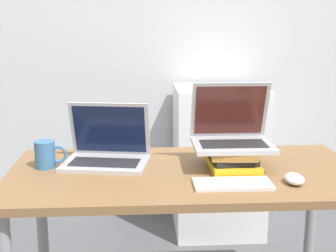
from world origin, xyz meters
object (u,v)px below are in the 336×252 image
(laptop_left, at_px, (107,152))
(mug, at_px, (46,154))
(laptop_on_books, at_px, (232,133))
(mini_fridge, at_px, (218,160))
(wireless_keyboard, at_px, (233,184))
(mouse, at_px, (294,179))
(book_stack, at_px, (232,158))

(laptop_left, distance_m, mug, 0.24)
(laptop_on_books, bearing_deg, laptop_left, 173.14)
(laptop_left, relative_size, mini_fridge, 0.40)
(wireless_keyboard, xyz_separation_m, mouse, (0.23, 0.01, 0.01))
(mouse, relative_size, mug, 0.78)
(wireless_keyboard, distance_m, mug, 0.75)
(laptop_left, bearing_deg, wireless_keyboard, -32.49)
(mini_fridge, bearing_deg, laptop_on_books, -97.07)
(mouse, distance_m, mini_fridge, 1.24)
(mouse, bearing_deg, laptop_left, 157.18)
(laptop_left, distance_m, wireless_keyboard, 0.55)
(laptop_left, height_order, mouse, laptop_left)
(laptop_left, bearing_deg, book_stack, -10.36)
(mug, bearing_deg, mouse, -14.98)
(laptop_on_books, height_order, mouse, laptop_on_books)
(laptop_on_books, xyz_separation_m, wireless_keyboard, (-0.04, -0.23, -0.13))
(mouse, bearing_deg, laptop_on_books, 129.14)
(wireless_keyboard, bearing_deg, mini_fridge, 82.50)
(mug, height_order, mini_fridge, mini_fridge)
(laptop_on_books, bearing_deg, mini_fridge, 82.93)
(mug, bearing_deg, laptop_on_books, -1.44)
(laptop_on_books, height_order, mug, laptop_on_books)
(wireless_keyboard, relative_size, mini_fridge, 0.30)
(laptop_on_books, height_order, mini_fridge, laptop_on_books)
(book_stack, bearing_deg, wireless_keyboard, -100.22)
(laptop_left, bearing_deg, mug, -170.05)
(laptop_on_books, relative_size, mug, 2.45)
(wireless_keyboard, height_order, mini_fridge, mini_fridge)
(mouse, xyz_separation_m, mug, (-0.93, 0.25, 0.04))
(wireless_keyboard, relative_size, mouse, 2.80)
(laptop_left, xyz_separation_m, mouse, (0.69, -0.29, -0.03))
(laptop_on_books, bearing_deg, book_stack, -92.91)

